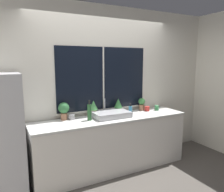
% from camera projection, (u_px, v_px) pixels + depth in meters
% --- Properties ---
extents(ground_plane, '(14.00, 14.00, 0.00)m').
position_uv_depth(ground_plane, '(121.00, 177.00, 3.41)').
color(ground_plane, '#4C4742').
extents(wall_back, '(8.00, 0.09, 2.70)m').
position_uv_depth(wall_back, '(102.00, 86.00, 3.76)').
color(wall_back, silver).
rests_on(wall_back, ground_plane).
extents(wall_right, '(0.06, 7.00, 2.70)m').
position_uv_depth(wall_right, '(168.00, 78.00, 5.53)').
color(wall_right, silver).
rests_on(wall_right, ground_plane).
extents(counter, '(2.58, 0.61, 0.89)m').
position_uv_depth(counter, '(112.00, 143.00, 3.59)').
color(counter, white).
rests_on(counter, ground_plane).
extents(sink, '(0.59, 0.45, 0.27)m').
position_uv_depth(sink, '(111.00, 114.00, 3.54)').
color(sink, '#ADADB2').
rests_on(sink, counter).
extents(potted_plant_far_left, '(0.17, 0.17, 0.27)m').
position_uv_depth(potted_plant_far_left, '(64.00, 109.00, 3.36)').
color(potted_plant_far_left, '#9E6B4C').
rests_on(potted_plant_far_left, counter).
extents(potted_plant_center_left, '(0.14, 0.14, 0.26)m').
position_uv_depth(potted_plant_center_left, '(94.00, 108.00, 3.59)').
color(potted_plant_center_left, '#9E6B4C').
rests_on(potted_plant_center_left, counter).
extents(potted_plant_center_right, '(0.14, 0.14, 0.26)m').
position_uv_depth(potted_plant_center_right, '(118.00, 105.00, 3.80)').
color(potted_plant_center_right, '#9E6B4C').
rests_on(potted_plant_center_right, counter).
extents(potted_plant_far_right, '(0.12, 0.12, 0.23)m').
position_uv_depth(potted_plant_far_right, '(142.00, 103.00, 4.03)').
color(potted_plant_far_right, '#9E6B4C').
rests_on(potted_plant_far_right, counter).
extents(soap_bottle, '(0.06, 0.06, 0.19)m').
position_uv_depth(soap_bottle, '(130.00, 110.00, 3.67)').
color(soap_bottle, teal).
rests_on(soap_bottle, counter).
extents(bottle_tall, '(0.06, 0.06, 0.31)m').
position_uv_depth(bottle_tall, '(89.00, 112.00, 3.33)').
color(bottle_tall, '#235128').
rests_on(bottle_tall, counter).
extents(mug_green, '(0.08, 0.08, 0.09)m').
position_uv_depth(mug_green, '(157.00, 108.00, 4.02)').
color(mug_green, '#38844C').
rests_on(mug_green, counter).
extents(mug_grey, '(0.09, 0.09, 0.08)m').
position_uv_depth(mug_grey, '(72.00, 117.00, 3.38)').
color(mug_grey, gray).
rests_on(mug_grey, counter).
extents(mug_red, '(0.09, 0.09, 0.08)m').
position_uv_depth(mug_red, '(147.00, 109.00, 3.97)').
color(mug_red, '#B72D28').
rests_on(mug_red, counter).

